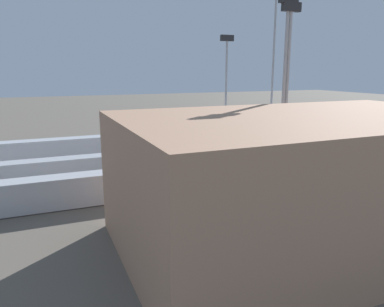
# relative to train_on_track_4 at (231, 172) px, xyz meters

# --- Properties ---
(ground_plane) EXTENTS (400.00, 400.00, 0.00)m
(ground_plane) POSITION_rel_train_on_track_4_xyz_m (1.33, -10.00, -2.02)
(ground_plane) COLOR #60594F
(track_bed_0) EXTENTS (140.00, 2.80, 0.12)m
(track_bed_0) POSITION_rel_train_on_track_4_xyz_m (1.33, -20.00, -1.96)
(track_bed_0) COLOR #4C443D
(track_bed_0) RESTS_ON ground_plane
(track_bed_1) EXTENTS (140.00, 2.80, 0.12)m
(track_bed_1) POSITION_rel_train_on_track_4_xyz_m (1.33, -15.00, -1.96)
(track_bed_1) COLOR #4C443D
(track_bed_1) RESTS_ON ground_plane
(track_bed_2) EXTENTS (140.00, 2.80, 0.12)m
(track_bed_2) POSITION_rel_train_on_track_4_xyz_m (1.33, -10.00, -1.96)
(track_bed_2) COLOR #3D3833
(track_bed_2) RESTS_ON ground_plane
(track_bed_3) EXTENTS (140.00, 2.80, 0.12)m
(track_bed_3) POSITION_rel_train_on_track_4_xyz_m (1.33, -5.00, -1.96)
(track_bed_3) COLOR #4C443D
(track_bed_3) RESTS_ON ground_plane
(track_bed_4) EXTENTS (140.00, 2.80, 0.12)m
(track_bed_4) POSITION_rel_train_on_track_4_xyz_m (1.33, -0.00, -1.96)
(track_bed_4) COLOR #3D3833
(track_bed_4) RESTS_ON ground_plane
(train_on_track_4) EXTENTS (71.40, 3.00, 3.80)m
(train_on_track_4) POSITION_rel_train_on_track_4_xyz_m (0.00, 0.00, 0.00)
(train_on_track_4) COLOR #B7BABF
(train_on_track_4) RESTS_ON ground_plane
(train_on_track_2) EXTENTS (114.80, 3.00, 4.40)m
(train_on_track_2) POSITION_rel_train_on_track_4_xyz_m (5.25, -10.00, 0.06)
(train_on_track_2) COLOR #285193
(train_on_track_2) RESTS_ON ground_plane
(train_on_track_0) EXTENTS (71.40, 3.06, 5.00)m
(train_on_track_0) POSITION_rel_train_on_track_4_xyz_m (0.44, -20.00, 0.60)
(train_on_track_0) COLOR silver
(train_on_track_0) RESTS_ON ground_plane
(light_mast_0) EXTENTS (2.80, 0.70, 32.71)m
(light_mast_0) POSITION_rel_train_on_track_4_xyz_m (-21.73, -22.05, 18.29)
(light_mast_0) COLOR #9EA0A5
(light_mast_0) RESTS_ON ground_plane
(light_mast_1) EXTENTS (2.80, 0.70, 26.35)m
(light_mast_1) POSITION_rel_train_on_track_4_xyz_m (-6.23, 3.08, 14.85)
(light_mast_1) COLOR #9EA0A5
(light_mast_1) RESTS_ON ground_plane
(light_mast_2) EXTENTS (2.80, 0.70, 23.47)m
(light_mast_2) POSITION_rel_train_on_track_4_xyz_m (-10.92, -22.80, 13.25)
(light_mast_2) COLOR #9EA0A5
(light_mast_2) RESTS_ON ground_plane
(light_mast_3) EXTENTS (2.80, 0.70, 25.35)m
(light_mast_3) POSITION_rel_train_on_track_4_xyz_m (-6.74, 3.10, 14.30)
(light_mast_3) COLOR #9EA0A5
(light_mast_3) RESTS_ON ground_plane
(maintenance_shed) EXTENTS (36.40, 21.60, 12.54)m
(maintenance_shed) POSITION_rel_train_on_track_4_xyz_m (1.54, 18.63, 4.25)
(maintenance_shed) COLOR tan
(maintenance_shed) RESTS_ON ground_plane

